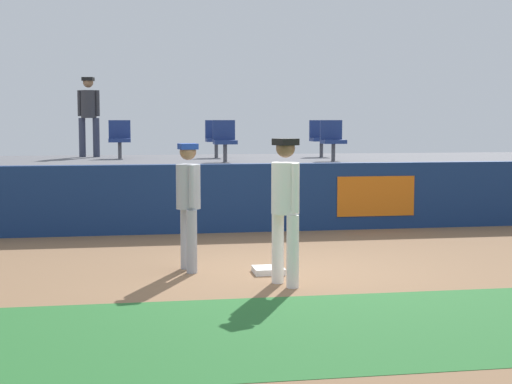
% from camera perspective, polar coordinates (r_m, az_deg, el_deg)
% --- Properties ---
extents(ground_plane, '(60.00, 60.00, 0.00)m').
position_cam_1_polar(ground_plane, '(10.24, 2.08, -6.09)').
color(ground_plane, '#846042').
extents(grass_foreground_strip, '(18.00, 2.80, 0.01)m').
position_cam_1_polar(grass_foreground_strip, '(7.62, 6.36, -10.12)').
color(grass_foreground_strip, '#26662B').
rests_on(grass_foreground_strip, ground_plane).
extents(first_base, '(0.40, 0.40, 0.08)m').
position_cam_1_polar(first_base, '(10.21, 0.94, -5.89)').
color(first_base, white).
rests_on(first_base, ground_plane).
extents(player_fielder_home, '(0.45, 0.59, 1.82)m').
position_cam_1_polar(player_fielder_home, '(9.33, 2.20, -0.68)').
color(player_fielder_home, white).
rests_on(player_fielder_home, ground_plane).
extents(player_runner_visitor, '(0.38, 0.48, 1.73)m').
position_cam_1_polar(player_runner_visitor, '(10.27, -5.10, -0.41)').
color(player_runner_visitor, '#9EA3AD').
rests_on(player_runner_visitor, ground_plane).
extents(field_wall, '(18.00, 0.26, 1.25)m').
position_cam_1_polar(field_wall, '(13.93, -1.08, -0.44)').
color(field_wall, navy).
rests_on(field_wall, ground_plane).
extents(bleacher_platform, '(18.00, 4.80, 1.21)m').
position_cam_1_polar(bleacher_platform, '(16.47, -2.44, 0.38)').
color(bleacher_platform, '#59595E').
rests_on(bleacher_platform, ground_plane).
extents(seat_front_right, '(0.46, 0.44, 0.84)m').
position_cam_1_polar(seat_front_right, '(15.71, 5.76, 4.05)').
color(seat_front_right, '#4C4C51').
rests_on(seat_front_right, bleacher_platform).
extents(seat_back_left, '(0.48, 0.44, 0.84)m').
position_cam_1_polar(seat_back_left, '(16.95, -10.20, 4.09)').
color(seat_back_left, '#4C4C51').
rests_on(seat_back_left, bleacher_platform).
extents(seat_back_center, '(0.45, 0.44, 0.84)m').
position_cam_1_polar(seat_back_center, '(17.06, -3.03, 4.17)').
color(seat_back_center, '#4C4C51').
rests_on(seat_back_center, bleacher_platform).
extents(seat_front_center, '(0.45, 0.44, 0.84)m').
position_cam_1_polar(seat_front_center, '(15.27, -2.37, 4.03)').
color(seat_front_center, '#4C4C51').
rests_on(seat_front_center, bleacher_platform).
extents(seat_back_right, '(0.47, 0.44, 0.84)m').
position_cam_1_polar(seat_back_right, '(17.50, 4.88, 4.19)').
color(seat_back_right, '#4C4C51').
rests_on(seat_back_right, bleacher_platform).
extents(spectator_hooded, '(0.50, 0.41, 1.81)m').
position_cam_1_polar(spectator_hooded, '(17.78, -12.45, 5.96)').
color(spectator_hooded, '#33384C').
rests_on(spectator_hooded, bleacher_platform).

